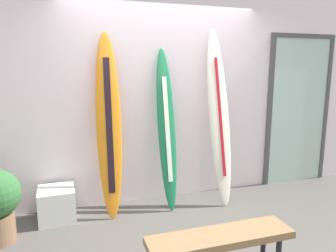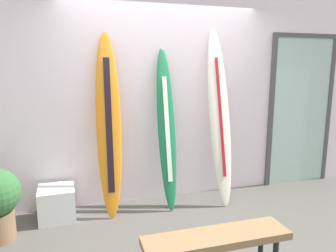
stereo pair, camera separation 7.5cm
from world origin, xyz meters
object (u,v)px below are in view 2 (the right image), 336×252
object	(u,v)px
bench	(217,242)
surfboard_emerald	(167,129)
surfboard_ivory	(220,117)
surfboard_sunset	(109,125)
display_block_left	(57,203)
glass_door	(300,108)

from	to	relation	value
bench	surfboard_emerald	bearing A→B (deg)	87.98
surfboard_ivory	bench	xyz separation A→B (m)	(-0.75, -1.55, -0.71)
surfboard_sunset	bench	world-z (taller)	surfboard_sunset
surfboard_sunset	surfboard_emerald	world-z (taller)	surfboard_sunset
display_block_left	glass_door	bearing A→B (deg)	4.04
surfboard_emerald	surfboard_ivory	distance (m)	0.70
surfboard_ivory	bench	world-z (taller)	surfboard_ivory
bench	surfboard_sunset	bearing A→B (deg)	111.88
glass_door	bench	bearing A→B (deg)	-140.12
surfboard_sunset	glass_door	bearing A→B (deg)	4.68
display_block_left	surfboard_ivory	bearing A→B (deg)	-0.93
display_block_left	glass_door	world-z (taller)	glass_door
surfboard_emerald	bench	xyz separation A→B (m)	(-0.06, -1.59, -0.59)
surfboard_ivory	bench	size ratio (longest dim) A/B	1.90
surfboard_ivory	glass_door	distance (m)	1.47
surfboard_sunset	surfboard_ivory	world-z (taller)	surfboard_ivory
display_block_left	glass_door	xyz separation A→B (m)	(3.45, 0.24, 0.95)
surfboard_emerald	glass_door	distance (m)	2.15
surfboard_emerald	surfboard_ivory	bearing A→B (deg)	-2.84
bench	surfboard_ivory	bearing A→B (deg)	64.33
surfboard_sunset	surfboard_emerald	size ratio (longest dim) A/B	1.09
surfboard_sunset	surfboard_emerald	bearing A→B (deg)	-0.86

